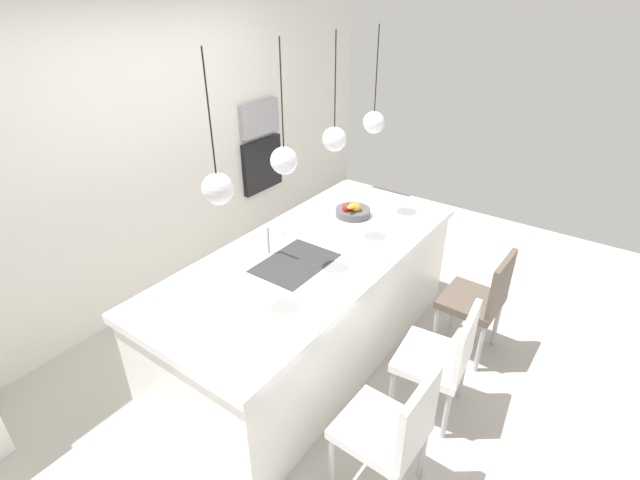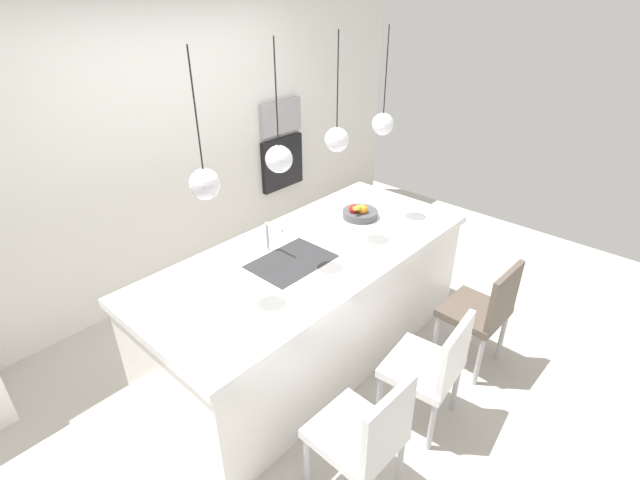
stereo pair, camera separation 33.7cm
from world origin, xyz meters
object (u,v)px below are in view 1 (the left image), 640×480
Objects in this scene: chair_near at (392,429)px; chair_far at (480,298)px; fruit_bowl at (353,211)px; microwave at (259,118)px; oven at (262,165)px; chair_middle at (442,356)px.

chair_near is 0.99× the size of chair_far.
microwave is (0.56, 1.50, 0.43)m from fruit_bowl.
microwave reaches higher than oven.
chair_middle is (0.70, 0.01, -0.01)m from chair_near.
fruit_bowl is at bearing -110.26° from microwave.
chair_near is at bearing -126.24° from oven.
microwave is 0.60× the size of chair_far.
microwave is at bearing 64.93° from chair_middle.
microwave reaches higher than chair_far.
chair_far is at bearing -100.91° from microwave.
chair_far reaches higher than chair_near.
fruit_bowl reaches higher than chair_far.
chair_middle is at bearing -115.07° from microwave.
chair_middle is at bearing -120.98° from fruit_bowl.
chair_middle is (-1.23, -2.62, -0.40)m from oven.
oven is 0.62× the size of chair_far.
oven reaches higher than chair_near.
chair_near is at bearing -126.24° from microwave.
microwave is at bearing 0.00° from oven.
chair_far is (-0.51, -2.62, -0.87)m from microwave.
oven is 2.92m from chair_middle.
chair_middle is 0.95× the size of chair_far.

